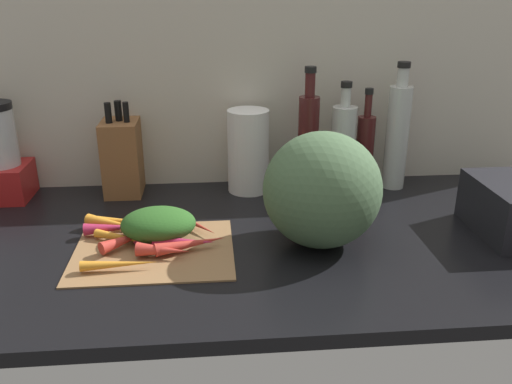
% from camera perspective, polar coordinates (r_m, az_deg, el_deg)
% --- Properties ---
extents(ground_plane, '(1.70, 0.80, 0.03)m').
position_cam_1_polar(ground_plane, '(1.29, 1.37, -5.11)').
color(ground_plane, black).
extents(wall_back, '(1.70, 0.03, 0.60)m').
position_cam_1_polar(wall_back, '(1.56, -0.15, 11.82)').
color(wall_back, beige).
rests_on(wall_back, ground_plane).
extents(cutting_board, '(0.35, 0.29, 0.01)m').
position_cam_1_polar(cutting_board, '(1.22, -10.83, -6.08)').
color(cutting_board, '#997047').
rests_on(cutting_board, ground_plane).
extents(carrot_0, '(0.16, 0.08, 0.03)m').
position_cam_1_polar(carrot_0, '(1.19, -6.95, -5.50)').
color(carrot_0, red).
rests_on(carrot_0, cutting_board).
extents(carrot_1, '(0.16, 0.03, 0.02)m').
position_cam_1_polar(carrot_1, '(1.14, -14.33, -7.46)').
color(carrot_1, orange).
rests_on(carrot_1, cutting_board).
extents(carrot_2, '(0.13, 0.15, 0.02)m').
position_cam_1_polar(carrot_2, '(1.30, -6.89, -3.22)').
color(carrot_2, red).
rests_on(carrot_2, cutting_board).
extents(carrot_3, '(0.15, 0.09, 0.02)m').
position_cam_1_polar(carrot_3, '(1.25, -13.67, -4.82)').
color(carrot_3, orange).
rests_on(carrot_3, cutting_board).
extents(carrot_4, '(0.16, 0.05, 0.02)m').
position_cam_1_polar(carrot_4, '(1.34, -13.63, -3.07)').
color(carrot_4, orange).
rests_on(carrot_4, cutting_board).
extents(carrot_5, '(0.14, 0.04, 0.03)m').
position_cam_1_polar(carrot_5, '(1.20, -7.68, -5.30)').
color(carrot_5, '#B2264C').
rests_on(carrot_5, cutting_board).
extents(carrot_6, '(0.12, 0.05, 0.03)m').
position_cam_1_polar(carrot_6, '(1.17, -9.90, -6.15)').
color(carrot_6, red).
rests_on(carrot_6, cutting_board).
extents(carrot_7, '(0.14, 0.09, 0.03)m').
position_cam_1_polar(carrot_7, '(1.32, -15.01, -3.29)').
color(carrot_7, orange).
rests_on(carrot_7, cutting_board).
extents(carrot_8, '(0.13, 0.04, 0.03)m').
position_cam_1_polar(carrot_8, '(1.30, -15.04, -3.71)').
color(carrot_8, '#B2264C').
rests_on(carrot_8, cutting_board).
extents(carrot_9, '(0.15, 0.07, 0.03)m').
position_cam_1_polar(carrot_9, '(1.30, -10.43, -3.24)').
color(carrot_9, red).
rests_on(carrot_9, cutting_board).
extents(carrot_10, '(0.12, 0.11, 0.03)m').
position_cam_1_polar(carrot_10, '(1.24, -13.46, -4.86)').
color(carrot_10, red).
rests_on(carrot_10, cutting_board).
extents(carrot_11, '(0.12, 0.11, 0.03)m').
position_cam_1_polar(carrot_11, '(1.27, -10.29, -3.81)').
color(carrot_11, '#B2264C').
rests_on(carrot_11, cutting_board).
extents(carrot_greens_pile, '(0.17, 0.13, 0.07)m').
position_cam_1_polar(carrot_greens_pile, '(1.25, -10.37, -3.37)').
color(carrot_greens_pile, '#2D6023').
rests_on(carrot_greens_pile, cutting_board).
extents(winter_squash, '(0.26, 0.25, 0.26)m').
position_cam_1_polar(winter_squash, '(1.19, 7.07, 0.20)').
color(winter_squash, '#4C6B47').
rests_on(winter_squash, ground_plane).
extents(knife_block, '(0.10, 0.13, 0.26)m').
position_cam_1_polar(knife_block, '(1.54, -14.06, 3.66)').
color(knife_block, brown).
rests_on(knife_block, ground_plane).
extents(blender_appliance, '(0.14, 0.14, 0.27)m').
position_cam_1_polar(blender_appliance, '(1.61, -25.65, 3.25)').
color(blender_appliance, red).
rests_on(blender_appliance, ground_plane).
extents(paper_towel_roll, '(0.12, 0.12, 0.23)m').
position_cam_1_polar(paper_towel_roll, '(1.51, -0.83, 4.37)').
color(paper_towel_roll, white).
rests_on(paper_towel_roll, ground_plane).
extents(bottle_0, '(0.06, 0.06, 0.35)m').
position_cam_1_polar(bottle_0, '(1.50, 5.57, 5.39)').
color(bottle_0, '#471919').
rests_on(bottle_0, ground_plane).
extents(bottle_1, '(0.07, 0.07, 0.31)m').
position_cam_1_polar(bottle_1, '(1.52, 9.23, 4.72)').
color(bottle_1, silver).
rests_on(bottle_1, ground_plane).
extents(bottle_2, '(0.05, 0.05, 0.29)m').
position_cam_1_polar(bottle_2, '(1.57, 11.52, 4.45)').
color(bottle_2, '#471919').
rests_on(bottle_2, ground_plane).
extents(bottle_3, '(0.06, 0.06, 0.36)m').
position_cam_1_polar(bottle_3, '(1.58, 14.82, 5.91)').
color(bottle_3, silver).
rests_on(bottle_3, ground_plane).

